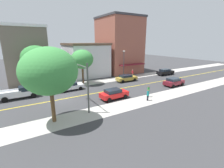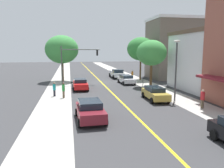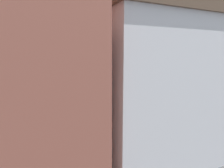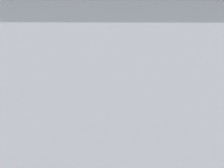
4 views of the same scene
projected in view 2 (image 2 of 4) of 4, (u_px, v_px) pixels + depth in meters
ground_plane at (101, 82)px, 37.88m from camera, size 140.00×140.00×0.00m
sidewalk_left at (139, 81)px, 39.15m from camera, size 3.41×126.00×0.01m
sidewalk_right at (60, 83)px, 36.61m from camera, size 3.41×126.00×0.01m
road_centerline_stripe at (101, 82)px, 37.88m from camera, size 0.20×126.00×0.00m
brick_apartment_block at (173, 48)px, 42.64m from camera, size 9.00×7.82×11.40m
pale_office_building at (216, 60)px, 30.29m from camera, size 10.12×9.43×7.97m
street_tree_left_near at (151, 53)px, 32.44m from camera, size 4.37×4.37×6.86m
street_tree_right_corner at (141, 49)px, 40.31m from camera, size 4.94×4.94×7.72m
street_tree_left_far at (62, 50)px, 38.11m from camera, size 5.65×5.65×7.91m
fire_hydrant at (132, 78)px, 39.83m from camera, size 0.44×0.24×0.78m
parking_meter at (143, 81)px, 33.34m from camera, size 0.12×0.18×1.32m
traffic_light_mast at (74, 59)px, 34.76m from camera, size 6.06×0.32×6.03m
street_lamp at (176, 64)px, 23.30m from camera, size 0.70×0.36×6.42m
red_sedan_right_curb at (80, 84)px, 30.35m from camera, size 2.11×4.30×1.49m
white_sedan_left_curb at (126, 79)px, 35.96m from camera, size 2.19×4.55×1.39m
gold_sedan_left_curb at (155, 93)px, 24.04m from camera, size 2.10×4.69×1.43m
maroon_sedan_right_curb at (90, 110)px, 17.00m from camera, size 2.23×4.33×1.53m
white_pickup_truck at (117, 74)px, 43.38m from camera, size 2.28×5.44×1.75m
pedestrian_green_shirt at (63, 90)px, 25.11m from camera, size 0.32×0.32×1.76m
pedestrian_red_shirt at (203, 98)px, 20.61m from camera, size 0.38×0.38×1.77m
pedestrian_orange_shirt at (132, 75)px, 41.56m from camera, size 0.36×0.36×1.64m
pedestrian_teal_shirt at (54, 89)px, 26.03m from camera, size 0.34×0.34×1.65m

